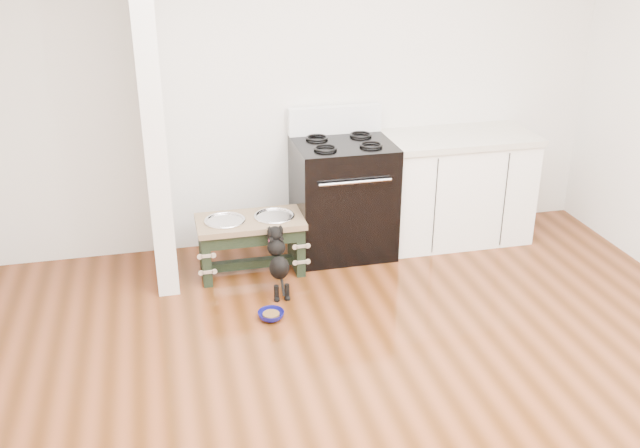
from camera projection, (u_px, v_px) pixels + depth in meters
The scene contains 8 objects.
ground at pixel (400, 419), 3.93m from camera, with size 5.00×5.00×0.00m, color #45220C.
room_shell at pixel (415, 136), 3.28m from camera, with size 5.00×5.00×5.00m.
partition_wall at pixel (151, 100), 5.01m from camera, with size 0.15×0.80×2.70m, color silver.
oven_range at pixel (343, 196), 5.71m from camera, with size 0.76×0.69×1.14m.
cabinet_run at pixel (455, 188), 5.95m from camera, with size 1.24×0.64×0.91m.
dog_feeder at pixel (251, 235), 5.41m from camera, with size 0.81×0.43×0.46m.
puppy at pixel (278, 259), 5.13m from camera, with size 0.14×0.41×0.49m.
floor_bowl at pixel (271, 315), 4.88m from camera, with size 0.24×0.24×0.06m.
Camera 1 is at (-1.16, -2.98, 2.56)m, focal length 40.00 mm.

